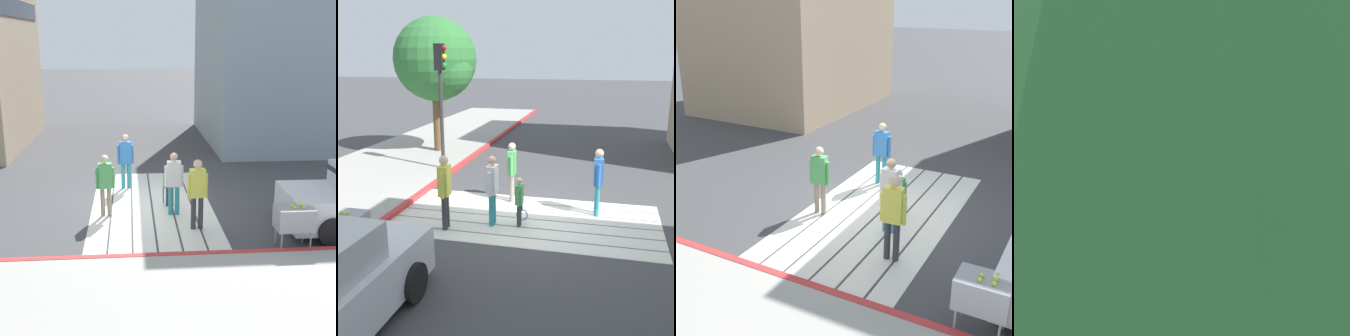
% 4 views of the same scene
% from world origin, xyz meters
% --- Properties ---
extents(ground_plane, '(120.00, 120.00, 0.00)m').
position_xyz_m(ground_plane, '(0.00, 0.00, 0.00)').
color(ground_plane, '#424244').
extents(crosswalk_stripes, '(6.40, 3.25, 0.01)m').
position_xyz_m(crosswalk_stripes, '(0.00, 0.00, 0.01)').
color(crosswalk_stripes, silver).
rests_on(crosswalk_stripes, ground).
extents(sidewalk_west, '(4.80, 40.00, 0.12)m').
position_xyz_m(sidewalk_west, '(-5.60, 0.00, 0.06)').
color(sidewalk_west, '#9E9B93').
rests_on(sidewalk_west, ground).
extents(curb_painted, '(0.16, 40.00, 0.13)m').
position_xyz_m(curb_painted, '(-3.25, 0.00, 0.07)').
color(curb_painted, '#BC3333').
rests_on(curb_painted, ground).
extents(building_far_south, '(8.00, 7.04, 9.11)m').
position_xyz_m(building_far_south, '(8.50, -6.35, 4.56)').
color(building_far_south, '#8C9EA8').
rests_on(building_far_south, ground).
extents(tennis_ball_cart, '(0.56, 0.80, 1.02)m').
position_xyz_m(tennis_ball_cart, '(-2.90, -2.97, 0.70)').
color(tennis_ball_cart, '#99999E').
rests_on(tennis_ball_cart, ground).
extents(pedestrian_adult_lead, '(0.25, 0.48, 1.63)m').
position_xyz_m(pedestrian_adult_lead, '(-0.63, 1.21, 0.95)').
color(pedestrian_adult_lead, gray).
rests_on(pedestrian_adult_lead, ground).
extents(pedestrian_adult_trailing, '(0.22, 0.49, 1.67)m').
position_xyz_m(pedestrian_adult_trailing, '(-0.69, -0.54, 0.97)').
color(pedestrian_adult_trailing, teal).
rests_on(pedestrian_adult_trailing, ground).
extents(pedestrian_adult_side, '(0.25, 0.49, 1.69)m').
position_xyz_m(pedestrian_adult_side, '(1.66, 0.71, 0.98)').
color(pedestrian_adult_side, teal).
rests_on(pedestrian_adult_side, ground).
extents(pedestrian_teen_behind, '(0.25, 0.51, 1.74)m').
position_xyz_m(pedestrian_teen_behind, '(-1.68, -1.02, 1.01)').
color(pedestrian_teen_behind, '#333338').
rests_on(pedestrian_teen_behind, ground).
extents(pedestrian_child_with_racket, '(0.28, 0.37, 1.19)m').
position_xyz_m(pedestrian_child_with_racket, '(-0.06, -0.48, 0.66)').
color(pedestrian_child_with_racket, '#333338').
rests_on(pedestrian_child_with_racket, ground).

